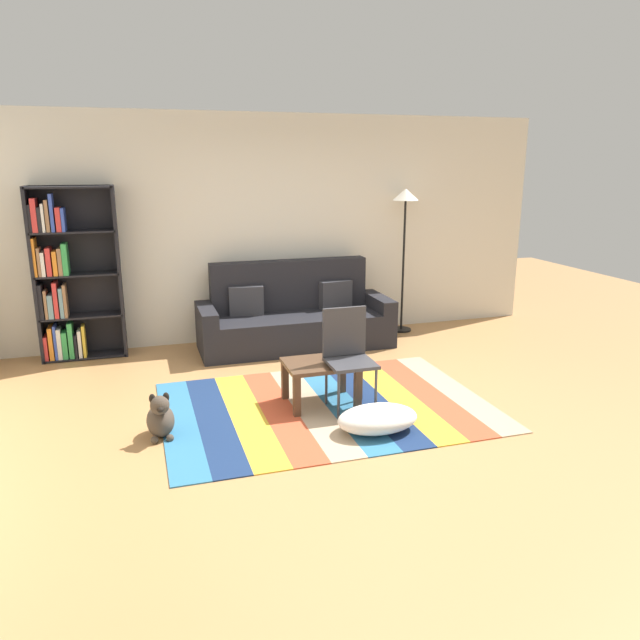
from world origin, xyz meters
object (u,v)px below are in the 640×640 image
object	(u,v)px
pouf	(378,419)
bookshelf	(67,280)
couch	(294,318)
folding_chair	(348,350)
standing_lamp	(405,213)
tv_remote	(329,361)
dog	(160,418)
coffee_table	(321,370)

from	to	relation	value
pouf	bookshelf	bearing A→B (deg)	131.94
couch	folding_chair	world-z (taller)	couch
standing_lamp	folding_chair	distance (m)	2.83
tv_remote	pouf	bearing A→B (deg)	-94.99
dog	standing_lamp	bearing A→B (deg)	35.99
coffee_table	folding_chair	distance (m)	0.32
pouf	folding_chair	size ratio (longest dim) A/B	0.75
coffee_table	tv_remote	bearing A→B (deg)	-15.06
bookshelf	tv_remote	distance (m)	3.18
tv_remote	standing_lamp	bearing A→B (deg)	30.36
coffee_table	dog	xyz separation A→B (m)	(-1.42, -0.26, -0.16)
pouf	standing_lamp	world-z (taller)	standing_lamp
standing_lamp	folding_chair	xyz separation A→B (m)	(-1.53, -2.16, -0.98)
folding_chair	standing_lamp	bearing A→B (deg)	87.00
couch	folding_chair	distance (m)	1.95
couch	dog	world-z (taller)	couch
dog	standing_lamp	size ratio (longest dim) A/B	0.22
dog	tv_remote	bearing A→B (deg)	9.09
folding_chair	tv_remote	bearing A→B (deg)	175.05
bookshelf	coffee_table	size ratio (longest dim) A/B	2.97
couch	pouf	distance (m)	2.52
bookshelf	dog	distance (m)	2.60
dog	couch	bearing A→B (deg)	51.26
couch	dog	bearing A→B (deg)	-128.74
bookshelf	standing_lamp	distance (m)	4.04
couch	dog	xyz separation A→B (m)	(-1.66, -2.07, -0.18)
bookshelf	pouf	world-z (taller)	bookshelf
standing_lamp	bookshelf	bearing A→B (deg)	179.16
standing_lamp	tv_remote	world-z (taller)	standing_lamp
folding_chair	coffee_table	bearing A→B (deg)	-177.92
bookshelf	standing_lamp	world-z (taller)	bookshelf
dog	standing_lamp	xyz separation A→B (m)	(3.17, 2.30, 1.36)
tv_remote	folding_chair	world-z (taller)	folding_chair
pouf	coffee_table	bearing A→B (deg)	110.90
tv_remote	couch	bearing A→B (deg)	64.24
coffee_table	folding_chair	bearing A→B (deg)	-30.22
coffee_table	pouf	size ratio (longest dim) A/B	0.95
tv_remote	folding_chair	distance (m)	0.21
standing_lamp	tv_remote	bearing A→B (deg)	-128.97
coffee_table	dog	bearing A→B (deg)	-169.63
tv_remote	coffee_table	bearing A→B (deg)	144.27
dog	folding_chair	distance (m)	1.68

